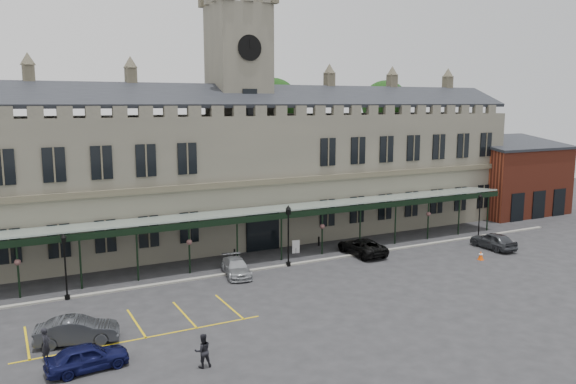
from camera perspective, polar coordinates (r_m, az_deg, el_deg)
name	(u,v)px	position (r m, az deg, el deg)	size (l,w,h in m)	color
ground	(326,284)	(41.73, 3.87, -9.32)	(140.00, 140.00, 0.00)	#262628
station_building	(240,173)	(54.22, -4.86, 1.94)	(60.00, 10.36, 17.30)	#5C594D
clock_tower	(239,103)	(53.89, -4.99, 8.98)	(5.60, 5.60, 24.80)	#5C594D
canopy	(280,232)	(47.36, -0.82, -4.05)	(50.00, 4.10, 4.30)	#8C9E93
brick_annex	(512,179)	(72.54, 21.77, 1.28)	(12.40, 8.36, 9.23)	maroon
kerb	(291,264)	(46.27, 0.29, -7.37)	(60.00, 0.40, 0.12)	gray
parking_markings	(138,326)	(35.45, -14.98, -13.02)	(16.00, 6.00, 0.01)	gold
tree_behind_mid	(273,106)	(65.40, -1.52, 8.75)	(6.00, 6.00, 16.00)	#332314
tree_behind_right	(385,105)	(73.85, 9.82, 8.66)	(6.00, 6.00, 16.00)	#332314
lamp_post_left	(65,260)	(40.59, -21.72, -6.48)	(0.43, 0.43, 4.59)	black
lamp_post_mid	(288,230)	(45.30, 0.04, -3.90)	(0.48, 0.48, 5.04)	black
lamp_post_right	(480,212)	(57.79, 18.89, -1.92)	(0.42, 0.42, 4.45)	black
traffic_cone	(481,256)	(50.41, 19.00, -6.12)	(0.48, 0.48, 0.77)	#EF4D07
sign_board	(296,247)	(49.74, 0.80, -5.59)	(0.68, 0.17, 1.17)	black
bollard_left	(235,254)	(48.12, -5.45, -6.29)	(0.16, 0.16, 0.89)	black
bollard_right	(319,241)	(52.36, 3.15, -5.01)	(0.15, 0.15, 0.87)	black
car_left_a	(87,357)	(30.63, -19.72, -15.50)	(1.61, 3.99, 1.36)	#0D103A
car_left_b	(77,330)	(33.89, -20.63, -13.03)	(1.55, 4.44, 1.46)	#323539
car_taxi	(236,267)	(43.67, -5.28, -7.62)	(1.80, 4.43, 1.28)	#979A9F
car_van	(362,247)	(49.62, 7.50, -5.52)	(2.40, 5.21, 1.45)	black
car_right_a	(493,241)	(54.41, 20.12, -4.66)	(1.82, 4.52, 1.54)	#323539
person_a	(46,344)	(32.26, -23.37, -14.03)	(0.65, 0.43, 1.78)	black
person_b	(203,351)	(29.47, -8.65, -15.65)	(0.85, 0.66, 1.75)	black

